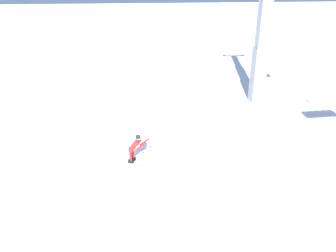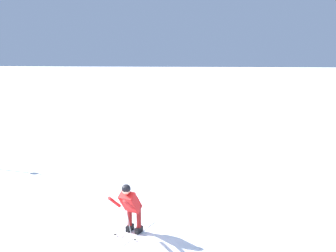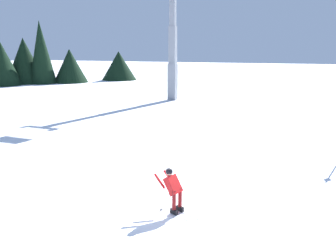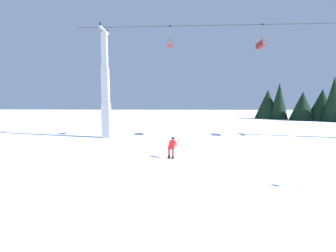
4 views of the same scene
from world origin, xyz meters
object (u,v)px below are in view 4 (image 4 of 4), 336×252
at_px(lift_tower_near, 106,93).
at_px(chairlift_seat_second, 261,44).
at_px(skier_carving_main, 172,146).
at_px(chairlift_seat_nearest, 170,42).

xyz_separation_m(lift_tower_near, chairlift_seat_second, (16.81, 0.00, 5.10)).
relative_size(skier_carving_main, chairlift_seat_second, 0.78).
distance_m(skier_carving_main, chairlift_seat_second, 15.93).
height_order(lift_tower_near, chairlift_seat_second, lift_tower_near).
relative_size(lift_tower_near, chairlift_seat_second, 5.24).
bearing_deg(skier_carving_main, chairlift_seat_second, 45.71).
height_order(skier_carving_main, lift_tower_near, lift_tower_near).
distance_m(skier_carving_main, chairlift_seat_nearest, 13.31).
relative_size(skier_carving_main, lift_tower_near, 0.15).
height_order(chairlift_seat_nearest, chairlift_seat_second, same).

